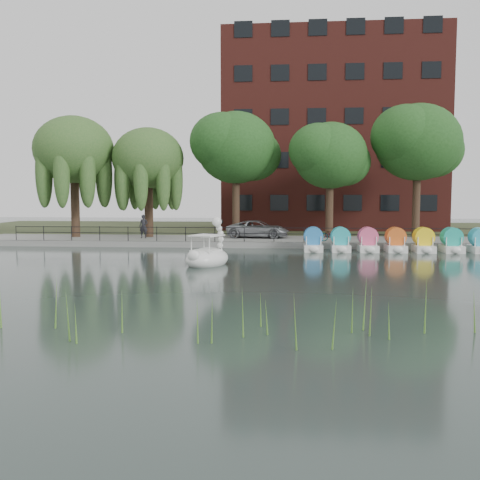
# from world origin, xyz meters

# --- Properties ---
(ground_plane) EXTENTS (120.00, 120.00, 0.00)m
(ground_plane) POSITION_xyz_m (0.00, 0.00, 0.00)
(ground_plane) COLOR #3E4B49
(promenade) EXTENTS (40.00, 6.00, 0.40)m
(promenade) POSITION_xyz_m (0.00, 16.00, 0.20)
(promenade) COLOR gray
(promenade) RESTS_ON ground_plane
(kerb) EXTENTS (40.00, 0.25, 0.40)m
(kerb) POSITION_xyz_m (0.00, 13.05, 0.20)
(kerb) COLOR gray
(kerb) RESTS_ON ground_plane
(land_strip) EXTENTS (60.00, 22.00, 0.36)m
(land_strip) POSITION_xyz_m (0.00, 30.00, 0.18)
(land_strip) COLOR #47512D
(land_strip) RESTS_ON ground_plane
(railing) EXTENTS (32.00, 0.05, 1.00)m
(railing) POSITION_xyz_m (0.00, 13.25, 1.15)
(railing) COLOR black
(railing) RESTS_ON promenade
(apartment_building) EXTENTS (20.00, 10.07, 18.00)m
(apartment_building) POSITION_xyz_m (7.00, 29.97, 9.36)
(apartment_building) COLOR #4C1E16
(apartment_building) RESTS_ON land_strip
(willow_left) EXTENTS (5.88, 5.88, 9.01)m
(willow_left) POSITION_xyz_m (-13.00, 16.50, 6.87)
(willow_left) COLOR #473323
(willow_left) RESTS_ON promenade
(willow_mid) EXTENTS (5.32, 5.32, 8.15)m
(willow_mid) POSITION_xyz_m (-7.50, 17.00, 6.25)
(willow_mid) COLOR #473323
(willow_mid) RESTS_ON promenade
(broadleaf_center) EXTENTS (6.00, 6.00, 9.25)m
(broadleaf_center) POSITION_xyz_m (-1.00, 18.00, 7.06)
(broadleaf_center) COLOR #473323
(broadleaf_center) RESTS_ON promenade
(broadleaf_right) EXTENTS (5.40, 5.40, 8.32)m
(broadleaf_right) POSITION_xyz_m (6.00, 17.50, 6.39)
(broadleaf_right) COLOR #473323
(broadleaf_right) RESTS_ON promenade
(broadleaf_far) EXTENTS (6.30, 6.30, 9.71)m
(broadleaf_far) POSITION_xyz_m (12.50, 18.50, 7.40)
(broadleaf_far) COLOR #473323
(broadleaf_far) RESTS_ON promenade
(minivan) EXTENTS (2.93, 5.48, 1.46)m
(minivan) POSITION_xyz_m (0.74, 16.75, 1.13)
(minivan) COLOR gray
(minivan) RESTS_ON promenade
(bicycle) EXTENTS (1.07, 1.82, 1.00)m
(bicycle) POSITION_xyz_m (5.93, 14.30, 0.90)
(bicycle) COLOR gray
(bicycle) RESTS_ON promenade
(pedestrian) EXTENTS (0.74, 0.53, 1.98)m
(pedestrian) POSITION_xyz_m (-7.54, 15.59, 1.39)
(pedestrian) COLOR black
(pedestrian) RESTS_ON promenade
(swan_boat) EXTENTS (2.80, 3.34, 2.42)m
(swan_boat) POSITION_xyz_m (-1.15, 4.16, 0.53)
(swan_boat) COLOR white
(swan_boat) RESTS_ON ground_plane
(pedal_boat_row) EXTENTS (11.35, 1.70, 1.40)m
(pedal_boat_row) POSITION_xyz_m (9.61, 11.38, 0.61)
(pedal_boat_row) COLOR white
(pedal_boat_row) RESTS_ON ground_plane
(reed_bank) EXTENTS (24.00, 2.40, 1.20)m
(reed_bank) POSITION_xyz_m (2.00, -9.50, 0.60)
(reed_bank) COLOR #669938
(reed_bank) RESTS_ON ground_plane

